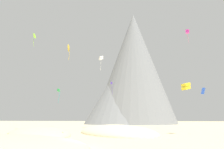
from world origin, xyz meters
TOP-DOWN VIEW (x-y plane):
  - ground_plane at (0.00, 0.00)m, footprint 400.00×400.00m
  - dune_foreground_left at (2.01, 24.26)m, footprint 25.27×29.94m
  - dune_foreground_right at (-12.79, 18.11)m, footprint 21.71×27.89m
  - bush_far_left at (-3.79, -1.81)m, footprint 2.31×2.31m
  - bush_far_right at (-6.26, 13.09)m, footprint 2.39×2.39m
  - bush_near_left at (-15.05, 10.76)m, footprint 3.45×3.45m
  - rock_massif at (1.29, 103.39)m, footprint 66.30×63.64m
  - kite_lime_high at (-22.69, 34.30)m, footprint 0.68×1.06m
  - kite_magenta_high at (22.16, 46.13)m, footprint 1.27×1.28m
  - kite_blue_low at (20.59, 24.66)m, footprint 0.95×0.59m
  - kite_white_mid at (-5.52, 47.28)m, footprint 1.61×1.58m
  - kite_green_low at (-23.58, 58.58)m, footprint 1.21×1.20m
  - kite_gold_mid at (-12.98, 36.40)m, footprint 0.45×2.22m
  - kite_indigo_mid at (-2.76, 53.34)m, footprint 0.72×0.50m
  - kite_yellow_low at (16.94, 23.93)m, footprint 2.02×1.98m

SIDE VIEW (x-z plane):
  - ground_plane at x=0.00m, z-range 0.00..0.00m
  - dune_foreground_left at x=2.01m, z-range -1.93..1.93m
  - dune_foreground_right at x=-12.79m, z-range -1.67..1.67m
  - bush_far_left at x=-3.79m, z-range 0.00..0.56m
  - bush_near_left at x=-15.05m, z-range 0.00..0.79m
  - bush_far_right at x=-6.26m, z-range 0.00..0.99m
  - kite_blue_low at x=20.59m, z-range 8.28..9.77m
  - kite_yellow_low at x=16.94m, z-range 9.13..10.78m
  - kite_green_low at x=-23.58m, z-range 10.67..16.11m
  - kite_indigo_mid at x=-2.76m, z-range 12.09..16.46m
  - kite_white_mid at x=-5.52m, z-range 20.19..24.99m
  - kite_gold_mid at x=-12.98m, z-range 20.75..25.46m
  - kite_lime_high at x=-22.69m, z-range 24.29..28.12m
  - rock_massif at x=1.29m, z-range -4.34..58.07m
  - kite_magenta_high at x=22.16m, z-range 27.89..32.10m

